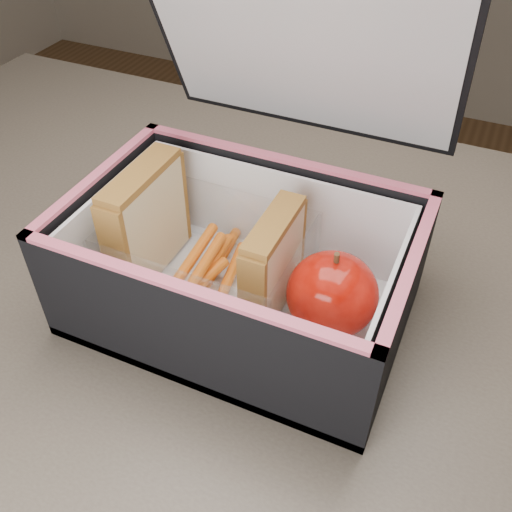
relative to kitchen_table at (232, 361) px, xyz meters
The scene contains 8 objects.
kitchen_table is the anchor object (origin of this frame).
lunch_bag 0.16m from the kitchen_table, ahead, with size 0.30×0.28×0.29m.
plastic_tub 0.14m from the kitchen_table, behind, with size 0.18×0.13×0.07m, color white, non-canonical shape.
sandwich_left 0.18m from the kitchen_table, behind, with size 0.03×0.10×0.11m.
sandwich_right 0.16m from the kitchen_table, ahead, with size 0.02×0.09×0.10m.
carrot_sticks 0.13m from the kitchen_table, 160.01° to the left, with size 0.05×0.14×0.03m.
paper_napkin 0.15m from the kitchen_table, ahead, with size 0.07×0.07×0.01m, color white.
red_apple 0.18m from the kitchen_table, ahead, with size 0.09×0.09×0.08m.
Camera 1 is at (0.18, -0.34, 1.15)m, focal length 40.00 mm.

